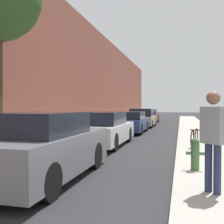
% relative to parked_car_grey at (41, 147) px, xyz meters
% --- Properties ---
extents(ground_plane, '(120.00, 120.00, 0.00)m').
position_rel_parked_car_grey_xyz_m(ground_plane, '(0.83, 10.31, -0.68)').
color(ground_plane, '#28282B').
extents(sidewalk_left, '(2.00, 52.00, 0.12)m').
position_rel_parked_car_grey_xyz_m(sidewalk_left, '(-2.07, 10.31, -0.62)').
color(sidewalk_left, '#ADA89E').
rests_on(sidewalk_left, ground).
extents(sidewalk_right, '(2.00, 52.00, 0.12)m').
position_rel_parked_car_grey_xyz_m(sidewalk_right, '(3.73, 10.31, -0.62)').
color(sidewalk_right, '#ADA89E').
rests_on(sidewalk_right, ground).
extents(building_facade_left, '(0.70, 52.00, 7.16)m').
position_rel_parked_car_grey_xyz_m(building_facade_left, '(-3.42, 10.31, 2.90)').
color(building_facade_left, brown).
rests_on(building_facade_left, ground).
extents(parked_car_grey, '(1.80, 3.90, 1.42)m').
position_rel_parked_car_grey_xyz_m(parked_car_grey, '(0.00, 0.00, 0.00)').
color(parked_car_grey, black).
rests_on(parked_car_grey, ground).
extents(parked_car_white, '(1.83, 4.22, 1.33)m').
position_rel_parked_car_grey_xyz_m(parked_car_white, '(-0.18, 5.08, -0.04)').
color(parked_car_white, black).
rests_on(parked_car_white, ground).
extents(parked_car_navy, '(1.72, 4.20, 1.24)m').
position_rel_parked_car_grey_xyz_m(parked_car_navy, '(-0.02, 10.59, -0.08)').
color(parked_car_navy, black).
rests_on(parked_car_navy, ground).
extents(parked_car_champagne, '(1.81, 4.24, 1.38)m').
position_rel_parked_car_grey_xyz_m(parked_car_champagne, '(-0.01, 15.49, -0.03)').
color(parked_car_champagne, black).
rests_on(parked_car_champagne, ground).
extents(parked_car_maroon, '(1.72, 4.45, 1.27)m').
position_rel_parked_car_grey_xyz_m(parked_car_maroon, '(-0.14, 20.61, -0.06)').
color(parked_car_maroon, black).
rests_on(parked_car_maroon, ground).
extents(fire_hydrant, '(0.40, 0.19, 0.72)m').
position_rel_parked_car_grey_xyz_m(fire_hydrant, '(3.18, 1.17, -0.19)').
color(fire_hydrant, '#47703D').
rests_on(fire_hydrant, sidewalk_right).
extents(pedestrian, '(0.42, 0.40, 1.67)m').
position_rel_parked_car_grey_xyz_m(pedestrian, '(3.38, -0.44, 0.40)').
color(pedestrian, '#283351').
rests_on(pedestrian, sidewalk_right).
extents(bicycle, '(0.47, 1.46, 0.61)m').
position_rel_parked_car_grey_xyz_m(bicycle, '(3.35, 5.00, -0.25)').
color(bicycle, black).
rests_on(bicycle, sidewalk_right).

